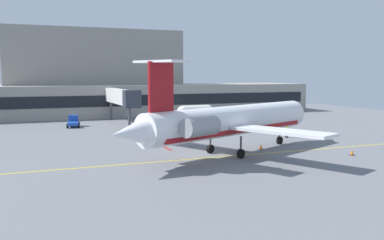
{
  "coord_description": "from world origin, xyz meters",
  "views": [
    {
      "loc": [
        -17.78,
        -39.81,
        8.12
      ],
      "look_at": [
        0.85,
        5.5,
        3.0
      ],
      "focal_mm": 41.12,
      "sensor_mm": 36.0,
      "label": 1
    }
  ],
  "objects_px": {
    "baggage_tug": "(185,119)",
    "marshaller": "(287,130)",
    "pushback_tractor": "(73,122)",
    "fuel_tank": "(196,111)",
    "regional_jet": "(229,121)"
  },
  "relations": [
    {
      "from": "fuel_tank",
      "to": "marshaller",
      "type": "bearing_deg",
      "value": -85.76
    },
    {
      "from": "regional_jet",
      "to": "baggage_tug",
      "type": "distance_m",
      "value": 27.2
    },
    {
      "from": "regional_jet",
      "to": "baggage_tug",
      "type": "xyz_separation_m",
      "value": [
        5.58,
        26.51,
        -2.44
      ]
    },
    {
      "from": "baggage_tug",
      "to": "marshaller",
      "type": "height_order",
      "value": "baggage_tug"
    },
    {
      "from": "marshaller",
      "to": "baggage_tug",
      "type": "bearing_deg",
      "value": 109.98
    },
    {
      "from": "regional_jet",
      "to": "marshaller",
      "type": "bearing_deg",
      "value": 32.67
    },
    {
      "from": "pushback_tractor",
      "to": "marshaller",
      "type": "height_order",
      "value": "marshaller"
    },
    {
      "from": "pushback_tractor",
      "to": "baggage_tug",
      "type": "bearing_deg",
      "value": -12.85
    },
    {
      "from": "baggage_tug",
      "to": "pushback_tractor",
      "type": "relative_size",
      "value": 0.86
    },
    {
      "from": "baggage_tug",
      "to": "fuel_tank",
      "type": "bearing_deg",
      "value": 55.53
    },
    {
      "from": "baggage_tug",
      "to": "fuel_tank",
      "type": "height_order",
      "value": "fuel_tank"
    },
    {
      "from": "baggage_tug",
      "to": "marshaller",
      "type": "relative_size",
      "value": 1.73
    },
    {
      "from": "pushback_tractor",
      "to": "marshaller",
      "type": "relative_size",
      "value": 2.02
    },
    {
      "from": "pushback_tractor",
      "to": "marshaller",
      "type": "distance_m",
      "value": 32.73
    },
    {
      "from": "regional_jet",
      "to": "pushback_tractor",
      "type": "distance_m",
      "value": 32.58
    }
  ]
}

